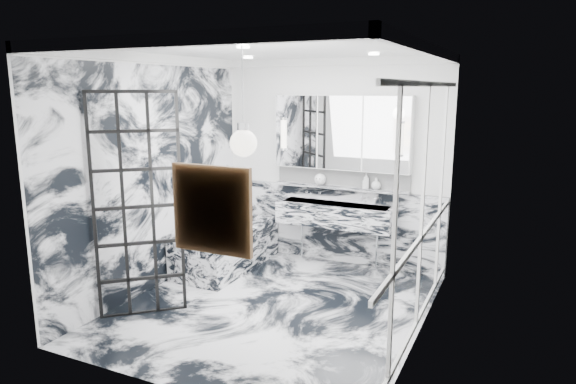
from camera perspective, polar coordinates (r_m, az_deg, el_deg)
The scene contains 25 objects.
floor at distance 5.92m, azimuth -1.54°, elevation -12.56°, with size 3.60×3.60×0.00m, color white.
ceiling at distance 5.42m, azimuth -1.70°, elevation 15.58°, with size 3.60×3.60×0.00m, color white.
wall_back at distance 7.13m, azimuth 4.94°, elevation 3.30°, with size 3.60×3.60×0.00m, color white.
wall_front at distance 4.02m, azimuth -13.31°, elevation -3.46°, with size 3.60×3.60×0.00m, color white.
wall_left at distance 6.37m, azimuth -14.56°, elevation 1.99°, with size 3.60×3.60×0.00m, color white.
wall_right at distance 5.00m, azimuth 14.98°, elevation -0.61°, with size 3.60×3.60×0.00m, color white.
marble_clad_back at distance 7.28m, azimuth 4.75°, elevation -3.55°, with size 3.18×0.05×1.05m, color white.
marble_clad_left at distance 6.38m, azimuth -14.43°, elevation 1.45°, with size 0.02×3.56×2.68m, color white.
panel_molding at distance 5.02m, azimuth 14.70°, elevation -1.70°, with size 0.03×3.40×2.30m, color white.
soap_bottle_a at distance 6.92m, azimuth 8.68°, elevation 1.24°, with size 0.08×0.08×0.21m, color #8C5919.
soap_bottle_b at distance 6.92m, azimuth 8.61°, elevation 1.04°, with size 0.07×0.07×0.16m, color #4C4C51.
soap_bottle_c at distance 6.89m, azimuth 9.77°, elevation 0.94°, with size 0.12×0.12×0.16m, color silver.
face_pot at distance 7.13m, azimuth 3.59°, elevation 1.41°, with size 0.17×0.17×0.17m, color white.
amber_bottle at distance 6.89m, azimuth 9.83°, elevation 0.69°, with size 0.04×0.04×0.10m, color #8C5919.
flower_vase at distance 6.21m, azimuth -8.69°, elevation -5.50°, with size 0.08×0.08×0.12m, color silver.
crittall_door at distance 5.60m, azimuth -16.32°, elevation -1.60°, with size 0.88×0.04×2.38m, color black, non-canonical shape.
artwork at distance 3.79m, azimuth -8.47°, elevation -1.96°, with size 0.56×0.05×0.56m, color gold.
pendant_light at distance 4.31m, azimuth -4.97°, elevation 5.42°, with size 0.23×0.23×0.23m, color white.
trough_sink at distance 6.98m, azimuth 5.30°, elevation -2.49°, with size 1.60×0.45×0.30m, color silver.
ledge at distance 7.06m, azimuth 5.81°, elevation 0.49°, with size 1.90×0.14×0.04m, color silver.
subway_tile at distance 7.09m, azimuth 6.00°, elevation 1.64°, with size 1.90×0.03×0.23m, color white.
mirror_cabinet at distance 6.96m, azimuth 5.95°, elevation 6.56°, with size 1.90×0.16×1.00m, color white.
sconce_left at distance 7.19m, azimuth -0.53°, elevation 6.46°, with size 0.07×0.07×0.40m, color white.
sconce_right at distance 6.65m, azimuth 12.38°, elevation 5.78°, with size 0.07×0.07×0.40m, color white.
bathtub at distance 7.10m, azimuth -6.80°, elevation -6.11°, with size 0.75×1.65×0.55m, color silver.
Camera 1 is at (2.45, -4.82, 2.42)m, focal length 32.00 mm.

